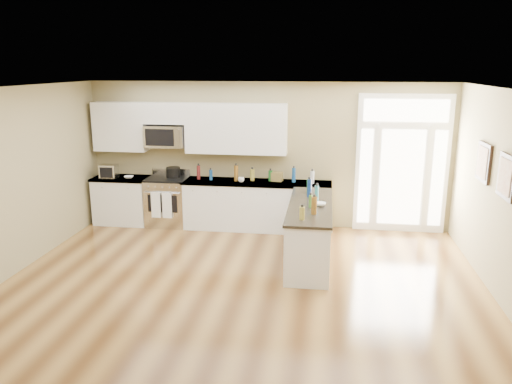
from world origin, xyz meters
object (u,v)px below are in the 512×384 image
peninsula_cabinet (310,234)px  kitchen_range (168,201)px  stockpot (173,172)px  toaster_oven (109,171)px

peninsula_cabinet → kitchen_range: kitchen_range is taller
peninsula_cabinet → kitchen_range: (-2.86, 1.45, 0.04)m
stockpot → kitchen_range: bearing=-132.5°
toaster_oven → stockpot: bearing=8.7°
stockpot → toaster_oven: toaster_oven is taller
peninsula_cabinet → stockpot: 3.23m
kitchen_range → stockpot: bearing=47.5°
stockpot → toaster_oven: 1.26m
kitchen_range → toaster_oven: bearing=-174.8°
peninsula_cabinet → toaster_oven: toaster_oven is taller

